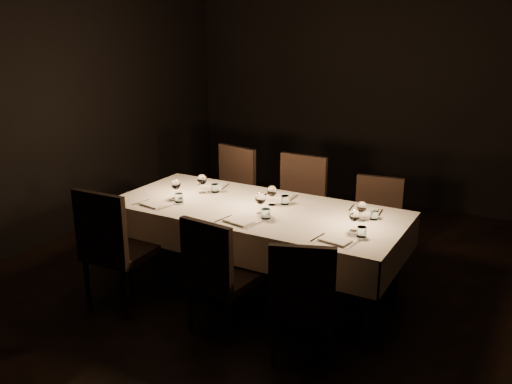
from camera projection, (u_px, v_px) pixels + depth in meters
The scene contains 14 objects.
room at pixel (256, 122), 4.41m from camera, with size 5.01×6.01×3.01m.
dining_table at pixel (256, 216), 4.65m from camera, with size 2.52×1.12×0.76m.
chair_near_left at pixel (113, 244), 4.36m from camera, with size 0.51×0.51×1.03m.
place_setting_near_left at pixel (170, 193), 4.77m from camera, with size 0.34×0.40×0.18m.
chair_near_center at pixel (216, 271), 3.99m from camera, with size 0.49×0.49×0.94m.
place_setting_near_center at pixel (255, 209), 4.37m from camera, with size 0.35×0.41×0.19m.
chair_near_right at pixel (302, 296), 3.66m from camera, with size 0.56×0.56×0.91m.
place_setting_near_right at pixel (350, 227), 4.00m from camera, with size 0.33×0.40×0.18m.
chair_far_left at pixel (229, 192), 5.73m from camera, with size 0.58×0.58×1.03m.
place_setting_far_left at pixel (209, 183), 5.08m from camera, with size 0.34×0.40×0.18m.
chair_far_center at pixel (297, 203), 5.36m from camera, with size 0.50×0.50×1.03m.
place_setting_far_center at pixel (278, 195), 4.74m from camera, with size 0.32×0.40×0.18m.
chair_far_right at pixel (376, 221), 5.05m from camera, with size 0.49×0.49×0.91m.
place_setting_far_right at pixel (366, 210), 4.37m from camera, with size 0.30×0.39×0.16m.
Camera 1 is at (2.13, -3.82, 2.26)m, focal length 38.00 mm.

